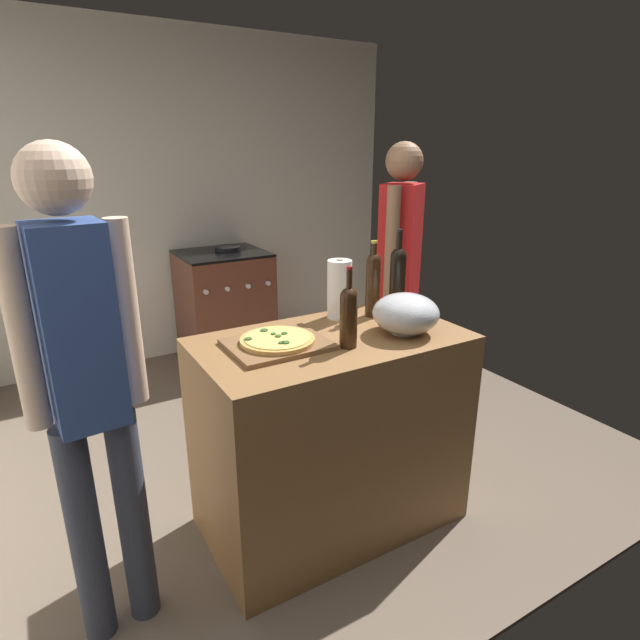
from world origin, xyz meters
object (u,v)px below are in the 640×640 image
paper_towel_roll (339,289)px  person_in_stripes (86,381)px  wine_bottle_amber (349,314)px  person_in_red (399,270)px  wine_bottle_clear (398,275)px  stove (225,307)px  wine_bottle_green (373,282)px  pizza (277,340)px  mixing_bowl (406,314)px

paper_towel_roll → person_in_stripes: (-1.15, -0.30, -0.07)m
wine_bottle_amber → person_in_red: person_in_red is taller
paper_towel_roll → wine_bottle_clear: wine_bottle_clear is taller
wine_bottle_amber → paper_towel_roll: bearing=63.0°
wine_bottle_clear → stove: 2.04m
wine_bottle_green → person_in_stripes: size_ratio=0.21×
wine_bottle_amber → person_in_stripes: size_ratio=0.19×
wine_bottle_green → stove: (-0.04, 1.98, -0.65)m
wine_bottle_green → stove: 2.08m
pizza → paper_towel_roll: size_ratio=1.09×
pizza → wine_bottle_green: wine_bottle_green is taller
paper_towel_roll → mixing_bowl: bearing=-67.8°
stove → person_in_stripes: size_ratio=0.55×
wine_bottle_amber → stove: size_ratio=0.35×
paper_towel_roll → wine_bottle_clear: 0.34m
mixing_bowl → wine_bottle_clear: 0.39m
wine_bottle_clear → person_in_stripes: size_ratio=0.23×
wine_bottle_amber → pizza: bearing=149.4°
wine_bottle_amber → stove: wine_bottle_amber is taller
wine_bottle_green → person_in_red: (0.49, 0.41, -0.09)m
mixing_bowl → paper_towel_roll: (-0.13, 0.33, 0.05)m
mixing_bowl → stove: bearing=90.6°
stove → wine_bottle_green: bearing=-88.8°
pizza → wine_bottle_amber: bearing=-30.6°
mixing_bowl → person_in_red: (0.51, 0.68, -0.01)m
mixing_bowl → person_in_stripes: bearing=178.8°
paper_towel_roll → person_in_stripes: person_in_stripes is taller
pizza → person_in_stripes: person_in_stripes is taller
person_in_stripes → stove: bearing=60.4°
pizza → stove: 2.23m
paper_towel_roll → person_in_stripes: size_ratio=0.16×
paper_towel_roll → stove: paper_towel_roll is taller
pizza → person_in_red: 1.19m
pizza → wine_bottle_green: size_ratio=0.84×
wine_bottle_green → person_in_red: size_ratio=0.21×
wine_bottle_green → person_in_stripes: (-1.30, -0.24, -0.10)m
paper_towel_roll → pizza: bearing=-155.5°
mixing_bowl → stove: (-0.02, 2.24, -0.57)m
stove → person_in_red: bearing=-71.3°
pizza → wine_bottle_clear: wine_bottle_clear is taller
paper_towel_roll → wine_bottle_clear: size_ratio=0.71×
wine_bottle_clear → stove: (-0.23, 1.93, -0.65)m
pizza → paper_towel_roll: 0.48m
pizza → mixing_bowl: bearing=-13.7°
pizza → person_in_stripes: (-0.73, -0.11, 0.04)m
mixing_bowl → stove: size_ratio=0.30×
mixing_bowl → person_in_red: bearing=53.3°
wine_bottle_green → stove: size_ratio=0.38×
person_in_stripes → person_in_red: size_ratio=0.99×
paper_towel_roll → wine_bottle_clear: bearing=-1.7°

